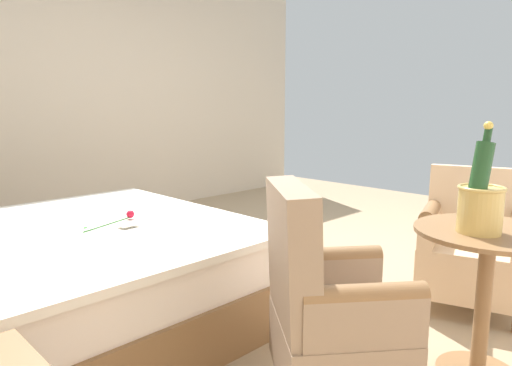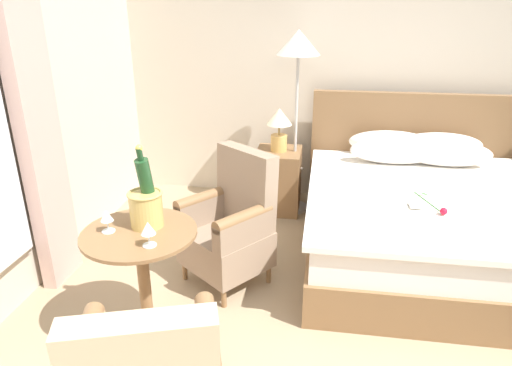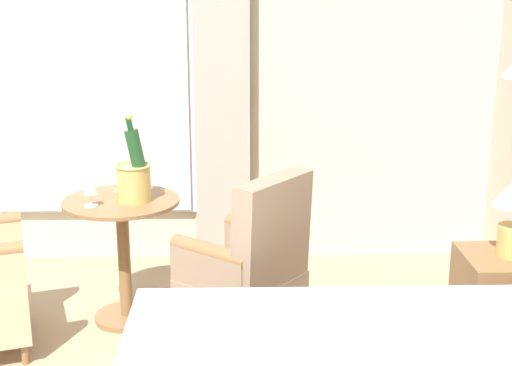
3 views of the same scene
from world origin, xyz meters
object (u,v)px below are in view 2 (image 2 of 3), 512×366
champagne_bucket (146,203)px  wine_glass_near_edge (148,229)px  side_table_round (143,273)px  bedside_lamp (279,124)px  bed (425,214)px  armchair_by_window (231,226)px  floor_lamp_brass (298,58)px  nightstand (278,180)px  wine_glass_near_bucket (107,217)px

champagne_bucket → wine_glass_near_edge: (0.09, -0.22, -0.05)m
side_table_round → champagne_bucket: 0.41m
champagne_bucket → bedside_lamp: bearing=73.7°
bed → armchair_by_window: 1.56m
wine_glass_near_edge → floor_lamp_brass: bearing=74.0°
bed → champagne_bucket: champagne_bucket is taller
bed → nightstand: size_ratio=3.50×
bed → floor_lamp_brass: floor_lamp_brass is taller
floor_lamp_brass → wine_glass_near_bucket: size_ratio=12.79×
wine_glass_near_edge → armchair_by_window: bearing=73.2°
nightstand → armchair_by_window: armchair_by_window is taller
wine_glass_near_bucket → armchair_by_window: armchair_by_window is taller
bedside_lamp → wine_glass_near_bucket: 2.11m
nightstand → bedside_lamp: (-0.00, 0.00, 0.55)m
bed → armchair_by_window: bed is taller
side_table_round → armchair_by_window: size_ratio=0.74×
bed → champagne_bucket: bearing=-145.6°
bed → side_table_round: bearing=-144.2°
floor_lamp_brass → bedside_lamp: bearing=-175.9°
nightstand → wine_glass_near_edge: bearing=-102.2°
bedside_lamp → floor_lamp_brass: size_ratio=0.24×
floor_lamp_brass → wine_glass_near_edge: floor_lamp_brass is taller
wine_glass_near_bucket → nightstand: bearing=69.7°
bed → champagne_bucket: (-1.78, -1.21, 0.52)m
wine_glass_near_bucket → wine_glass_near_edge: size_ratio=0.96×
nightstand → bedside_lamp: bearing=180.0°
bed → floor_lamp_brass: (-1.08, 0.67, 1.10)m
nightstand → wine_glass_near_edge: 2.20m
bedside_lamp → side_table_round: 2.07m
champagne_bucket → wine_glass_near_bucket: bearing=-150.4°
nightstand → armchair_by_window: 1.29m
nightstand → champagne_bucket: size_ratio=1.23×
side_table_round → wine_glass_near_edge: bearing=-50.4°
floor_lamp_brass → wine_glass_near_edge: 2.28m
floor_lamp_brass → wine_glass_near_bucket: floor_lamp_brass is taller
bedside_lamp → armchair_by_window: 1.35m
armchair_by_window → side_table_round: bearing=-117.9°
side_table_round → wine_glass_near_bucket: (-0.17, -0.03, 0.35)m
nightstand → bed: bearing=-28.2°
side_table_round → wine_glass_near_edge: 0.40m
floor_lamp_brass → side_table_round: floor_lamp_brass is taller
nightstand → armchair_by_window: size_ratio=0.62×
floor_lamp_brass → nightstand: bearing=-175.9°
bedside_lamp → floor_lamp_brass: (0.15, 0.01, 0.59)m
wine_glass_near_edge → nightstand: bearing=77.8°
nightstand → wine_glass_near_edge: wine_glass_near_edge is taller
side_table_round → champagne_bucket: size_ratio=1.49×
bed → nightstand: 1.40m
armchair_by_window → wine_glass_near_edge: bearing=-106.8°
nightstand → bedside_lamp: 0.55m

